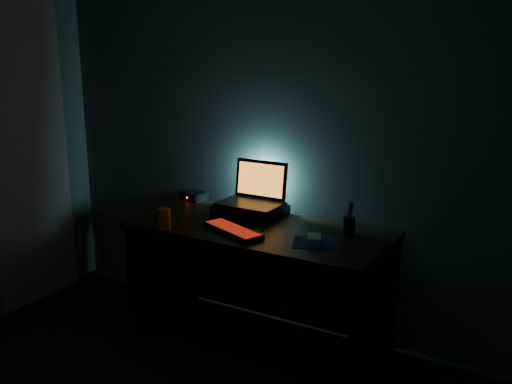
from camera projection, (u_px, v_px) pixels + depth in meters
room at (4, 212)px, 1.79m from camera, size 3.50×4.00×2.50m
desk at (264, 266)px, 3.38m from camera, size 1.50×0.70×0.75m
curtain at (25, 139)px, 3.84m from camera, size 0.06×0.65×2.30m
riser at (250, 210)px, 3.50m from camera, size 0.40×0.30×0.06m
laptop at (255, 194)px, 3.52m from camera, size 0.38×0.29×0.26m
keyboard at (233, 230)px, 3.17m from camera, size 0.43×0.28×0.03m
mousepad at (314, 242)px, 3.01m from camera, size 0.28×0.27×0.00m
mouse at (314, 239)px, 3.00m from camera, size 0.11×0.13×0.03m
pen_cup at (349, 226)px, 3.13m from camera, size 0.08×0.08×0.10m
juice_glass at (165, 218)px, 3.23m from camera, size 0.08×0.08×0.12m
router at (194, 196)px, 3.85m from camera, size 0.18×0.15×0.05m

